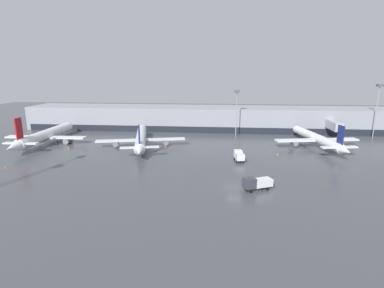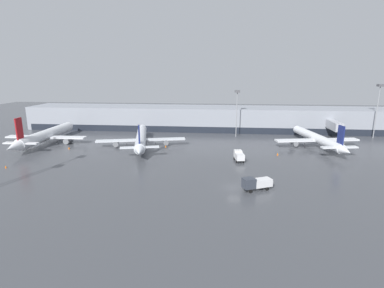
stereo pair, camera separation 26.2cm
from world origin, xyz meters
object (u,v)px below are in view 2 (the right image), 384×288
(parked_jet_1, at_px, (317,139))
(traffic_cone_0, at_px, (166,146))
(service_truck_1, at_px, (256,183))
(traffic_cone_2, at_px, (69,148))
(traffic_cone_3, at_px, (6,167))
(traffic_cone_4, at_px, (144,148))
(service_truck_0, at_px, (239,156))
(parked_jet_2, at_px, (46,135))
(apron_light_mast_3, at_px, (379,96))
(traffic_cone_1, at_px, (278,154))
(parked_jet_0, at_px, (141,138))
(apron_light_mast_5, at_px, (237,100))

(parked_jet_1, bearing_deg, traffic_cone_0, 84.66)
(service_truck_1, bearing_deg, traffic_cone_2, -52.28)
(traffic_cone_3, distance_m, traffic_cone_4, 35.83)
(parked_jet_1, relative_size, service_truck_0, 7.37)
(service_truck_1, distance_m, traffic_cone_4, 42.12)
(parked_jet_2, relative_size, apron_light_mast_3, 2.05)
(traffic_cone_2, bearing_deg, traffic_cone_3, -108.23)
(parked_jet_2, bearing_deg, parked_jet_1, -89.49)
(parked_jet_2, relative_size, traffic_cone_1, 54.89)
(parked_jet_0, bearing_deg, apron_light_mast_5, -72.60)
(traffic_cone_1, bearing_deg, parked_jet_0, 171.70)
(service_truck_1, bearing_deg, traffic_cone_0, -78.42)
(parked_jet_2, distance_m, traffic_cone_1, 72.71)
(service_truck_1, distance_m, traffic_cone_1, 27.69)
(service_truck_0, distance_m, apron_light_mast_5, 32.74)
(service_truck_0, bearing_deg, traffic_cone_4, 59.90)
(parked_jet_0, xyz_separation_m, apron_light_mast_5, (29.88, 17.86, 10.46))
(parked_jet_0, xyz_separation_m, parked_jet_1, (53.86, 4.20, 0.11))
(parked_jet_0, relative_size, traffic_cone_2, 54.04)
(service_truck_1, distance_m, traffic_cone_0, 40.25)
(parked_jet_0, height_order, apron_light_mast_5, apron_light_mast_5)
(traffic_cone_0, xyz_separation_m, traffic_cone_4, (-6.00, -2.75, 0.07))
(parked_jet_2, distance_m, apron_light_mast_3, 111.61)
(traffic_cone_4, bearing_deg, traffic_cone_3, -143.41)
(traffic_cone_2, bearing_deg, apron_light_mast_3, 14.13)
(parked_jet_1, bearing_deg, traffic_cone_1, 116.54)
(parked_jet_0, distance_m, traffic_cone_4, 3.82)
(traffic_cone_3, bearing_deg, parked_jet_0, 41.42)
(traffic_cone_1, distance_m, traffic_cone_2, 61.31)
(traffic_cone_3, height_order, apron_light_mast_3, apron_light_mast_3)
(parked_jet_1, distance_m, service_truck_1, 42.62)
(apron_light_mast_3, bearing_deg, traffic_cone_1, -145.41)
(parked_jet_1, height_order, traffic_cone_1, parked_jet_1)
(traffic_cone_2, bearing_deg, service_truck_1, -27.27)
(traffic_cone_1, bearing_deg, apron_light_mast_5, 113.87)
(traffic_cone_3, bearing_deg, parked_jet_1, 19.16)
(parked_jet_1, xyz_separation_m, traffic_cone_3, (-80.99, -28.13, -2.46))
(traffic_cone_4, xyz_separation_m, apron_light_mast_3, (75.91, 22.30, 14.27))
(service_truck_0, bearing_deg, parked_jet_2, 67.00)
(service_truck_0, xyz_separation_m, traffic_cone_2, (-50.22, 7.69, -1.17))
(traffic_cone_3, bearing_deg, apron_light_mast_3, 22.64)
(traffic_cone_1, bearing_deg, service_truck_1, -108.48)
(traffic_cone_0, bearing_deg, service_truck_1, -53.41)
(parked_jet_1, relative_size, traffic_cone_4, 47.77)
(service_truck_1, bearing_deg, apron_light_mast_3, -156.55)
(traffic_cone_3, relative_size, traffic_cone_4, 0.87)
(service_truck_1, xyz_separation_m, traffic_cone_2, (-52.53, 27.07, -1.17))
(service_truck_0, height_order, traffic_cone_2, service_truck_0)
(traffic_cone_0, relative_size, apron_light_mast_3, 0.03)
(parked_jet_1, bearing_deg, service_truck_1, 138.21)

